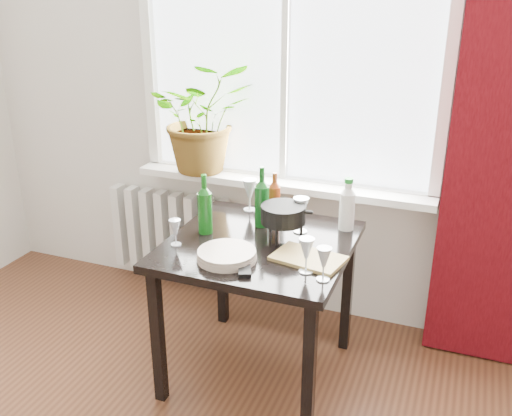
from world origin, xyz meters
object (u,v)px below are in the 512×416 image
at_px(cleaning_bottle, 347,204).
at_px(table, 259,259).
at_px(wine_bottle_right, 262,197).
at_px(wineglass_back_center, 301,215).
at_px(wine_bottle_left, 205,204).
at_px(wineglass_front_right, 306,255).
at_px(wineglass_back_left, 250,195).
at_px(tv_remote, 244,266).
at_px(bottle_amber, 275,195).
at_px(cutting_board, 308,258).
at_px(radiator, 170,233).
at_px(wineglass_far_right, 324,264).
at_px(plate_stack, 227,255).
at_px(fondue_pot, 283,222).
at_px(potted_plant, 203,117).
at_px(wineglass_front_left, 175,232).

bearing_deg(cleaning_bottle, table, -139.60).
xyz_separation_m(wine_bottle_right, wineglass_back_center, (0.20, -0.01, -0.06)).
height_order(wine_bottle_left, wineglass_front_right, wine_bottle_left).
distance_m(table, wineglass_back_left, 0.44).
bearing_deg(tv_remote, bottle_amber, 72.71).
bearing_deg(cutting_board, radiator, 146.99).
relative_size(cleaning_bottle, wineglass_far_right, 1.75).
distance_m(wineglass_front_right, plate_stack, 0.36).
height_order(bottle_amber, wineglass_back_left, bottle_amber).
xyz_separation_m(bottle_amber, tv_remote, (0.07, -0.57, -0.12)).
distance_m(wine_bottle_right, fondue_pot, 0.19).
bearing_deg(cleaning_bottle, potted_plant, 161.39).
distance_m(table, wineglass_far_right, 0.48).
distance_m(wineglass_front_right, wineglass_front_left, 0.64).
height_order(wine_bottle_right, wineglass_back_center, wine_bottle_right).
height_order(radiator, wine_bottle_right, wine_bottle_right).
relative_size(wine_bottle_right, wineglass_back_left, 1.75).
height_order(wine_bottle_left, tv_remote, wine_bottle_left).
bearing_deg(potted_plant, wine_bottle_left, -64.17).
bearing_deg(wineglass_front_left, table, 26.29).
xyz_separation_m(wine_bottle_left, wineglass_back_left, (0.09, 0.35, -0.06)).
distance_m(wineglass_far_right, wineglass_front_left, 0.73).
bearing_deg(bottle_amber, wine_bottle_right, -102.59).
height_order(wine_bottle_right, cleaning_bottle, wine_bottle_right).
bearing_deg(plate_stack, wine_bottle_right, 88.37).
xyz_separation_m(potted_plant, fondue_pot, (0.66, -0.52, -0.34)).
height_order(potted_plant, wineglass_back_left, potted_plant).
distance_m(wineglass_back_center, tv_remote, 0.47).
relative_size(tv_remote, cutting_board, 0.59).
height_order(potted_plant, wineglass_far_right, potted_plant).
bearing_deg(cutting_board, wineglass_front_left, -173.07).
bearing_deg(table, bottle_amber, 95.81).
bearing_deg(wineglass_back_left, plate_stack, -78.15).
relative_size(wine_bottle_left, tv_remote, 1.67).
height_order(potted_plant, tv_remote, potted_plant).
relative_size(radiator, wine_bottle_left, 2.67).
height_order(potted_plant, wineglass_front_right, potted_plant).
relative_size(radiator, wine_bottle_right, 2.57).
bearing_deg(plate_stack, wineglass_far_right, -3.59).
height_order(wineglass_far_right, tv_remote, wineglass_far_right).
relative_size(wine_bottle_left, fondue_pot, 1.22).
distance_m(bottle_amber, wineglass_front_right, 0.61).
bearing_deg(wineglass_far_right, wine_bottle_left, 158.57).
relative_size(wine_bottle_right, wineglass_front_left, 2.39).
distance_m(cleaning_bottle, tv_remote, 0.66).
xyz_separation_m(fondue_pot, cutting_board, (0.18, -0.18, -0.07)).
bearing_deg(wineglass_front_left, cleaning_bottle, 33.91).
height_order(wine_bottle_right, wineglass_back_left, wine_bottle_right).
bearing_deg(fondue_pot, bottle_amber, 109.04).
xyz_separation_m(wineglass_front_right, fondue_pot, (-0.20, 0.29, 0.00)).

